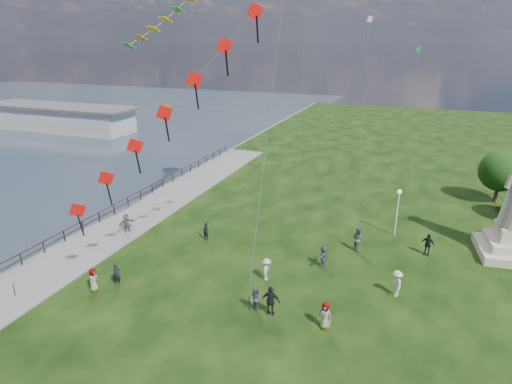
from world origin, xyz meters
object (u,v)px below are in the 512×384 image
at_px(person_7, 358,239).
at_px(lamppost, 398,203).
at_px(person_2, 267,269).
at_px(person_4, 325,315).
at_px(person_5, 127,224).
at_px(person_3, 271,301).
at_px(person_11, 323,256).
at_px(person_0, 117,274).
at_px(person_1, 255,300).
at_px(person_6, 206,231).
at_px(person_8, 397,283).
at_px(person_9, 428,244).
at_px(person_10, 93,280).
at_px(pier_pavilion, 59,117).

bearing_deg(person_7, lamppost, -77.13).
xyz_separation_m(person_2, person_4, (4.68, -3.61, 0.05)).
xyz_separation_m(lamppost, person_5, (-20.55, -7.37, -2.08)).
relative_size(person_2, person_3, 0.83).
distance_m(person_7, person_11, 3.89).
bearing_deg(person_0, person_1, -30.71).
distance_m(person_6, person_11, 9.63).
bearing_deg(person_8, person_4, -53.20).
xyz_separation_m(person_1, person_4, (4.10, -0.03, 0.01)).
xyz_separation_m(lamppost, person_1, (-6.83, -13.68, -2.05)).
relative_size(lamppost, person_8, 2.29).
height_order(person_9, person_10, person_9).
relative_size(person_0, person_7, 0.78).
relative_size(person_8, person_10, 1.10).
bearing_deg(person_6, person_3, -26.66).
relative_size(person_2, person_7, 0.82).
xyz_separation_m(person_9, person_11, (-6.75, -4.51, -0.02)).
height_order(pier_pavilion, person_5, pier_pavilion).
xyz_separation_m(pier_pavilion, person_8, (60.44, -34.41, -0.97)).
xyz_separation_m(person_2, person_9, (9.85, 7.52, 0.08)).
height_order(person_2, person_3, person_3).
bearing_deg(person_0, person_8, -16.67).
xyz_separation_m(person_2, person_5, (-13.14, 2.72, 0.02)).
height_order(person_8, person_10, person_8).
xyz_separation_m(lamppost, person_9, (2.44, -2.58, -2.01)).
relative_size(person_2, person_4, 0.93).
relative_size(person_0, person_9, 0.86).
bearing_deg(person_5, person_11, -62.44).
bearing_deg(person_2, person_9, -61.83).
height_order(person_6, person_10, person_10).
xyz_separation_m(person_3, person_7, (3.47, 9.92, 0.01)).
xyz_separation_m(person_3, person_5, (-14.65, 6.24, -0.14)).
distance_m(pier_pavilion, person_8, 69.56).
bearing_deg(person_6, person_0, -90.56).
bearing_deg(person_10, person_8, -80.87).
relative_size(pier_pavilion, person_4, 18.41).
bearing_deg(person_10, pier_pavilion, 36.12).
relative_size(person_5, person_9, 0.92).
bearing_deg(person_2, person_5, 69.13).
distance_m(person_0, person_10, 1.44).
xyz_separation_m(person_6, person_11, (9.59, -0.88, 0.09)).
relative_size(pier_pavilion, person_2, 19.71).
relative_size(person_4, person_6, 1.11).
bearing_deg(person_7, person_11, 107.26).
bearing_deg(person_9, pier_pavilion, 174.03).
distance_m(person_0, person_1, 9.44).
distance_m(person_4, person_11, 6.80).
bearing_deg(person_3, lamppost, -115.73).
distance_m(person_3, person_7, 10.51).
bearing_deg(person_8, person_7, -166.66).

